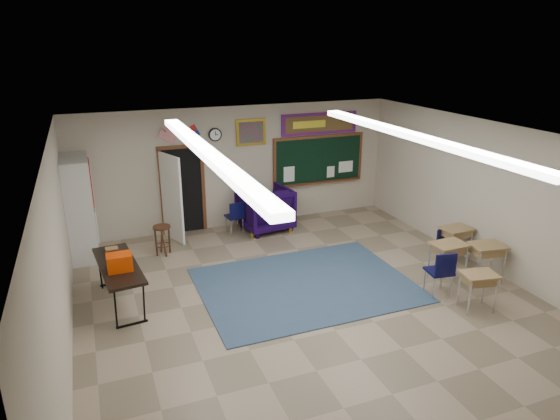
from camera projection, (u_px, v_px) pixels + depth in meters
name	position (u px, v px, depth m)	size (l,w,h in m)	color
floor	(314.00, 307.00, 8.87)	(9.00, 9.00, 0.00)	gray
back_wall	(238.00, 167.00, 12.34)	(8.00, 0.04, 3.00)	#B2A690
front_wall	(533.00, 398.00, 4.42)	(8.00, 0.04, 3.00)	#B2A690
left_wall	(58.00, 266.00, 7.00)	(0.04, 9.00, 3.00)	#B2A690
right_wall	(500.00, 201.00, 9.77)	(0.04, 9.00, 3.00)	#B2A690
ceiling	(318.00, 140.00, 7.89)	(8.00, 9.00, 0.04)	beige
area_rug	(306.00, 285.00, 9.64)	(4.00, 3.00, 0.02)	#30475C
fluorescent_strips	(318.00, 144.00, 7.91)	(3.86, 6.00, 0.10)	white
doorway	(180.00, 192.00, 11.83)	(1.10, 0.89, 2.16)	black
chalkboard	(319.00, 161.00, 13.08)	(2.55, 0.14, 1.30)	brown
bulletin_board	(320.00, 124.00, 12.76)	(2.10, 0.05, 0.55)	#AA0E20
framed_art_print	(251.00, 132.00, 12.15)	(0.75, 0.05, 0.65)	#A78820
wall_clock	(215.00, 135.00, 11.84)	(0.32, 0.05, 0.32)	black
wall_flags	(179.00, 132.00, 11.48)	(1.16, 0.06, 0.70)	red
storage_cabinet	(80.00, 208.00, 10.62)	(0.59, 1.25, 2.20)	silver
wingback_armchair	(265.00, 208.00, 12.31)	(1.15, 1.18, 1.08)	black
student_chair_reading	(234.00, 217.00, 12.09)	(0.41, 0.41, 0.83)	#080932
student_chair_desk_a	(439.00, 272.00, 9.16)	(0.45, 0.45, 0.90)	#080932
student_chair_desk_b	(447.00, 246.00, 10.56)	(0.36, 0.36, 0.71)	#080932
student_desk_front_left	(448.00, 260.00, 9.70)	(0.67, 0.51, 0.79)	olive
student_desk_front_right	(455.00, 242.00, 10.59)	(0.65, 0.51, 0.75)	olive
student_desk_back_left	(477.00, 290.00, 8.65)	(0.66, 0.54, 0.70)	olive
student_desk_back_right	(486.00, 261.00, 9.66)	(0.72, 0.58, 0.78)	olive
folding_table	(120.00, 282.00, 8.85)	(0.81, 1.92, 1.06)	black
wooden_stool	(163.00, 240.00, 10.91)	(0.38, 0.38, 0.67)	#442414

